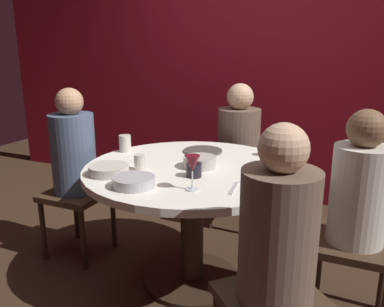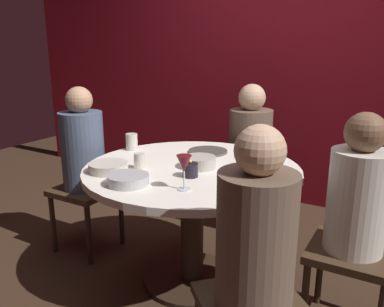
{
  "view_description": "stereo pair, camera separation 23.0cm",
  "coord_description": "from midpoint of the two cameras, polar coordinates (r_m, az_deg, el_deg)",
  "views": [
    {
      "loc": [
        0.89,
        -2.03,
        1.44
      ],
      "look_at": [
        0.0,
        0.0,
        0.84
      ],
      "focal_mm": 37.11,
      "sensor_mm": 36.0,
      "label": 1
    },
    {
      "loc": [
        1.1,
        -1.92,
        1.44
      ],
      "look_at": [
        0.0,
        0.0,
        0.84
      ],
      "focal_mm": 37.11,
      "sensor_mm": 36.0,
      "label": 2
    }
  ],
  "objects": [
    {
      "name": "seated_diner_left",
      "position": [
        2.81,
        -13.18,
        0.07
      ],
      "size": [
        0.4,
        0.4,
        1.18
      ],
      "rotation": [
        0.0,
        0.0,
        6.28
      ],
      "color": "#3F2D1E",
      "rests_on": "ground"
    },
    {
      "name": "bowl_serving_large",
      "position": [
        2.03,
        -5.99,
        -3.8
      ],
      "size": [
        0.21,
        0.21,
        0.05
      ],
      "primitive_type": "cylinder",
      "color": "#B7B7BC",
      "rests_on": "dining_table"
    },
    {
      "name": "cell_phone",
      "position": [
        2.37,
        12.3,
        -1.83
      ],
      "size": [
        0.13,
        0.16,
        0.01
      ],
      "primitive_type": "cube",
      "rotation": [
        0.0,
        0.0,
        2.64
      ],
      "color": "black",
      "rests_on": "dining_table"
    },
    {
      "name": "knife_near_plate",
      "position": [
        1.97,
        8.32,
        -5.18
      ],
      "size": [
        0.04,
        0.18,
        0.01
      ],
      "primitive_type": "cube",
      "rotation": [
        0.0,
        0.0,
        0.12
      ],
      "color": "#B7B7BC",
      "rests_on": "dining_table"
    },
    {
      "name": "seated_diner_back",
      "position": [
        3.15,
        10.45,
        1.78
      ],
      "size": [
        0.4,
        0.4,
        1.16
      ],
      "rotation": [
        0.0,
        0.0,
        4.71
      ],
      "color": "#3F2D1E",
      "rests_on": "ground"
    },
    {
      "name": "bowl_salad_center",
      "position": [
        2.3,
        3.95,
        -1.28
      ],
      "size": [
        0.19,
        0.19,
        0.06
      ],
      "primitive_type": "cylinder",
      "color": "#B2ADA3",
      "rests_on": "dining_table"
    },
    {
      "name": "bowl_small_white",
      "position": [
        2.25,
        -9.09,
        -2.01
      ],
      "size": [
        0.22,
        0.22,
        0.05
      ],
      "primitive_type": "cylinder",
      "color": "beige",
      "rests_on": "dining_table"
    },
    {
      "name": "back_wall",
      "position": [
        3.79,
        14.81,
        12.66
      ],
      "size": [
        6.0,
        0.1,
        2.6
      ],
      "primitive_type": "cube",
      "color": "maroon",
      "rests_on": "ground"
    },
    {
      "name": "dinner_plate",
      "position": [
        2.63,
        4.8,
        0.29
      ],
      "size": [
        0.26,
        0.26,
        0.01
      ],
      "primitive_type": "cylinder",
      "color": "#4C4742",
      "rests_on": "dining_table"
    },
    {
      "name": "seated_diner_front_right",
      "position": [
        1.56,
        13.44,
        -12.59
      ],
      "size": [
        0.57,
        0.57,
        1.18
      ],
      "rotation": [
        0.0,
        0.0,
        2.36
      ],
      "color": "#3F2D1E",
      "rests_on": "ground"
    },
    {
      "name": "wine_glass",
      "position": [
        1.91,
        2.29,
        -1.69
      ],
      "size": [
        0.08,
        0.08,
        0.18
      ],
      "color": "silver",
      "rests_on": "dining_table"
    },
    {
      "name": "cup_near_candle",
      "position": [
        2.55,
        14.91,
        0.53
      ],
      "size": [
        0.07,
        0.07,
        0.12
      ],
      "primitive_type": "cylinder",
      "color": "beige",
      "rests_on": "dining_table"
    },
    {
      "name": "cup_by_left_diner",
      "position": [
        2.69,
        -6.26,
        1.65
      ],
      "size": [
        0.08,
        0.08,
        0.11
      ],
      "primitive_type": "cylinder",
      "color": "beige",
      "rests_on": "dining_table"
    },
    {
      "name": "candle_holder",
      "position": [
        2.13,
        2.85,
        -2.43
      ],
      "size": [
        0.08,
        0.08,
        0.1
      ],
      "color": "black",
      "rests_on": "dining_table"
    },
    {
      "name": "ground_plane",
      "position": [
        2.64,
        2.61,
        -17.8
      ],
      "size": [
        8.0,
        8.0,
        0.0
      ],
      "primitive_type": "plane",
      "color": "#382619"
    },
    {
      "name": "fork_near_plate",
      "position": [
        2.05,
        14.29,
        -4.65
      ],
      "size": [
        0.04,
        0.18,
        0.01
      ],
      "primitive_type": "cube",
      "rotation": [
        0.0,
        0.0,
        -0.11
      ],
      "color": "#B7B7BC",
      "rests_on": "dining_table"
    },
    {
      "name": "cup_by_right_diner",
      "position": [
        2.27,
        -4.73,
        -1.13
      ],
      "size": [
        0.06,
        0.06,
        0.09
      ],
      "primitive_type": "cylinder",
      "color": "beige",
      "rests_on": "dining_table"
    },
    {
      "name": "dining_table",
      "position": [
        2.37,
        2.78,
        -5.8
      ],
      "size": [
        1.27,
        1.27,
        0.76
      ],
      "color": "silver",
      "rests_on": "ground"
    },
    {
      "name": "seated_diner_right",
      "position": [
        2.11,
        25.59,
        -6.56
      ],
      "size": [
        0.4,
        0.4,
        1.15
      ],
      "rotation": [
        0.0,
        0.0,
        3.14
      ],
      "color": "#3F2D1E",
      "rests_on": "ground"
    }
  ]
}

